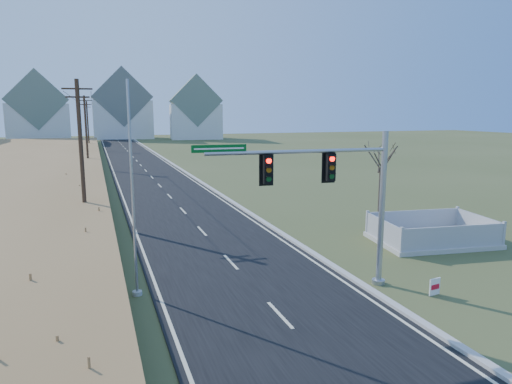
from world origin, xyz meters
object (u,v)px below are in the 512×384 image
(flagpole, at_px, (133,213))
(bare_tree, at_px, (382,156))
(traffic_signal_mast, at_px, (341,192))
(open_sign, at_px, (435,287))
(fence_enclosure, at_px, (431,237))

(flagpole, xyz_separation_m, bare_tree, (14.32, 4.96, 1.23))
(flagpole, bearing_deg, traffic_signal_mast, -14.69)
(traffic_signal_mast, relative_size, open_sign, 11.80)
(open_sign, xyz_separation_m, flagpole, (-10.81, 3.88, 2.90))
(bare_tree, bearing_deg, open_sign, -111.63)
(flagpole, bearing_deg, bare_tree, 19.12)
(traffic_signal_mast, relative_size, bare_tree, 1.41)
(fence_enclosure, distance_m, flagpole, 16.17)
(fence_enclosure, relative_size, open_sign, 9.80)
(fence_enclosure, bearing_deg, traffic_signal_mast, -145.09)
(open_sign, relative_size, flagpole, 0.08)
(fence_enclosure, bearing_deg, bare_tree, 124.65)
(bare_tree, bearing_deg, fence_enclosure, -63.19)
(traffic_signal_mast, relative_size, flagpole, 0.96)
(traffic_signal_mast, height_order, fence_enclosure, traffic_signal_mast)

